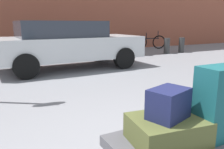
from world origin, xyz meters
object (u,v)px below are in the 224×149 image
object	(u,v)px
bollard_kerb_mid	(141,47)
parked_car	(67,43)
suitcase_olive_front_right	(167,130)
duffel_bag_navy_topmost_pile	(169,104)
bollard_kerb_far	(167,46)
suitcase_teal_rear_left	(218,103)
bollard_corner	(182,45)
bicycle_leaning	(150,42)
bollard_kerb_near	(109,49)
luggage_cart	(174,145)

from	to	relation	value
bollard_kerb_mid	parked_car	bearing A→B (deg)	-159.81
suitcase_olive_front_right	bollard_kerb_mid	world-z (taller)	bollard_kerb_mid
bollard_kerb_mid	duffel_bag_navy_topmost_pile	bearing A→B (deg)	-123.48
bollard_kerb_mid	bollard_kerb_far	distance (m)	1.42
suitcase_olive_front_right	suitcase_teal_rear_left	world-z (taller)	suitcase_teal_rear_left
bollard_corner	bicycle_leaning	bearing A→B (deg)	101.15
bollard_kerb_near	suitcase_teal_rear_left	bearing A→B (deg)	-109.72
suitcase_teal_rear_left	parked_car	world-z (taller)	parked_car
bollard_kerb_far	suitcase_teal_rear_left	bearing A→B (deg)	-128.31
parked_car	bollard_kerb_far	bearing A→B (deg)	14.83
suitcase_olive_front_right	suitcase_teal_rear_left	bearing A→B (deg)	-10.03
luggage_cart	bollard_corner	bearing A→B (deg)	45.21
luggage_cart	bollard_kerb_far	bearing A→B (deg)	49.34
bicycle_leaning	parked_car	bearing A→B (deg)	-149.43
luggage_cart	bollard_corner	xyz separation A→B (m)	(6.65, 6.69, 0.08)
suitcase_teal_rear_left	suitcase_olive_front_right	bearing A→B (deg)	163.91
duffel_bag_navy_topmost_pile	parked_car	size ratio (longest dim) A/B	0.08
suitcase_teal_rear_left	parked_car	bearing A→B (deg)	88.33
parked_car	bollard_corner	bearing A→B (deg)	12.68
bicycle_leaning	bollard_corner	world-z (taller)	bicycle_leaning
bollard_corner	parked_car	bearing A→B (deg)	-167.32
suitcase_olive_front_right	bicycle_leaning	world-z (taller)	bicycle_leaning
bicycle_leaning	bollard_kerb_mid	bearing A→B (deg)	-134.66
parked_car	bollard_kerb_mid	world-z (taller)	parked_car
suitcase_olive_front_right	bollard_kerb_near	size ratio (longest dim) A/B	0.89
bicycle_leaning	duffel_bag_navy_topmost_pile	bearing A→B (deg)	-126.31
luggage_cart	suitcase_teal_rear_left	world-z (taller)	suitcase_teal_rear_left
duffel_bag_navy_topmost_pile	luggage_cart	bearing A→B (deg)	-5.75
luggage_cart	bicycle_leaning	bearing A→B (deg)	54.09
suitcase_teal_rear_left	bollard_kerb_mid	size ratio (longest dim) A/B	0.93
bollard_kerb_far	suitcase_olive_front_right	bearing A→B (deg)	-131.10
duffel_bag_navy_topmost_pile	bollard_kerb_mid	world-z (taller)	duffel_bag_navy_topmost_pile
luggage_cart	bicycle_leaning	size ratio (longest dim) A/B	0.69
parked_car	bollard_corner	xyz separation A→B (m)	(5.96, 1.34, -0.41)
luggage_cart	parked_car	distance (m)	5.42
duffel_bag_navy_topmost_pile	bollard_kerb_mid	bearing A→B (deg)	39.48
suitcase_teal_rear_left	bollard_kerb_near	xyz separation A→B (m)	(2.46, 6.86, -0.32)
suitcase_teal_rear_left	bicycle_leaning	bearing A→B (deg)	58.13
parked_car	bollard_kerb_far	distance (m)	5.25
bicycle_leaning	bollard_kerb_near	xyz separation A→B (m)	(-3.47, -1.95, -0.02)
bollard_kerb_mid	bollard_kerb_near	bearing A→B (deg)	180.00
bollard_kerb_mid	bollard_corner	distance (m)	2.31
suitcase_olive_front_right	bollard_kerb_mid	size ratio (longest dim) A/B	0.89
bollard_corner	suitcase_teal_rear_left	bearing A→B (deg)	-132.64
duffel_bag_navy_topmost_pile	bicycle_leaning	bearing A→B (deg)	36.65
suitcase_olive_front_right	bicycle_leaning	xyz separation A→B (m)	(6.37, 8.67, -0.08)
suitcase_teal_rear_left	bollard_kerb_far	distance (m)	8.75
suitcase_teal_rear_left	bicycle_leaning	size ratio (longest dim) A/B	0.39
duffel_bag_navy_topmost_pile	parked_car	distance (m)	5.44
suitcase_olive_front_right	suitcase_teal_rear_left	xyz separation A→B (m)	(0.44, -0.14, 0.22)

